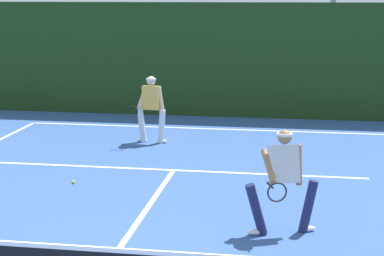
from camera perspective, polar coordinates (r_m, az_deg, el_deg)
The scene contains 7 objects.
court_line_baseline_far at distance 17.31m, azimuth 0.94°, elevation -0.04°, with size 9.70×0.10×0.01m, color white.
court_line_service at distance 13.25m, azimuth -1.67°, elevation -3.80°, with size 7.91×0.10×0.01m, color white.
court_line_centre at distance 10.20m, azimuth -5.14°, elevation -8.73°, with size 0.10×6.40×0.01m, color white.
player_near at distance 9.67m, azimuth 8.19°, elevation -4.40°, with size 1.14×0.96×1.63m.
player_far at distance 15.54m, azimuth -3.69°, elevation 1.96°, with size 0.88×0.89×1.65m.
tennis_ball at distance 12.53m, azimuth -10.60°, elevation -4.79°, with size 0.07×0.07×0.07m, color #D1E033.
back_fence_windscreen at distance 18.84m, azimuth 1.75°, elevation 6.10°, with size 18.66×0.12×3.36m, color #1C3816.
Camera 1 is at (2.39, -6.04, 3.59)m, focal length 59.44 mm.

